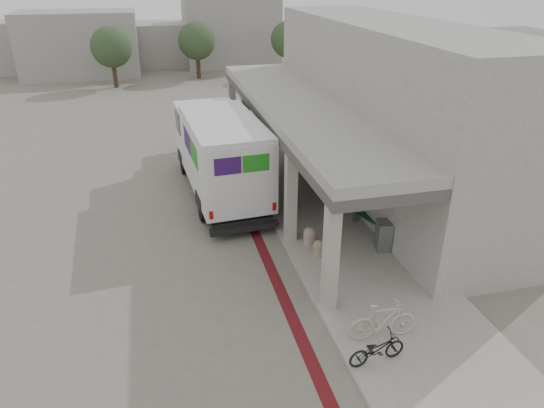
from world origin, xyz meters
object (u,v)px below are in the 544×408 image
object	(u,v)px
fedex_truck	(219,152)
bicycle_cream	(383,321)
bench	(371,221)
bicycle_black	(377,349)
utility_cabinet	(383,235)

from	to	relation	value
fedex_truck	bicycle_cream	xyz separation A→B (m)	(2.71, -10.25, -1.25)
fedex_truck	bench	bearing A→B (deg)	-47.25
bicycle_cream	bicycle_black	bearing A→B (deg)	149.85
fedex_truck	bench	size ratio (longest dim) A/B	4.52
bicycle_cream	bench	bearing A→B (deg)	-18.08
fedex_truck	bicycle_black	distance (m)	11.33
fedex_truck	bicycle_black	size ratio (longest dim) A/B	5.67
bench	bicycle_black	xyz separation A→B (m)	(-2.70, -6.36, 0.08)
fedex_truck	bicycle_cream	size ratio (longest dim) A/B	4.67
utility_cabinet	bicycle_black	size ratio (longest dim) A/B	0.69
bench	utility_cabinet	size ratio (longest dim) A/B	1.82
bench	utility_cabinet	bearing A→B (deg)	-117.21
bench	bicycle_cream	size ratio (longest dim) A/B	1.03
bicycle_cream	utility_cabinet	bearing A→B (deg)	-22.36
utility_cabinet	bicycle_black	bearing A→B (deg)	-104.81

